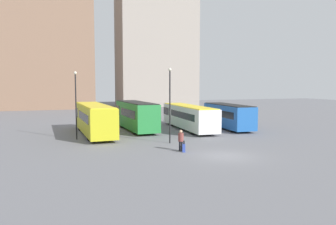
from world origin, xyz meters
name	(u,v)px	position (x,y,z in m)	size (l,w,h in m)	color
ground_plane	(225,156)	(0.00, 0.00, 0.00)	(160.00, 160.00, 0.00)	slate
building_block_left	(33,27)	(-15.55, 56.95, 17.75)	(24.79, 12.83, 35.51)	#7F604C
building_block_right	(156,45)	(12.53, 56.95, 14.91)	(18.77, 10.36, 29.82)	gray
bus_0	(94,118)	(-7.80, 13.75, 1.72)	(2.95, 12.18, 3.15)	gold
bus_1	(136,115)	(-2.87, 15.49, 1.76)	(2.80, 9.92, 3.25)	#237A38
bus_2	(188,116)	(3.12, 14.32, 1.53)	(3.05, 12.55, 2.78)	silver
bus_3	(228,115)	(7.80, 13.26, 1.57)	(2.99, 9.28, 2.89)	#1E56A3
traveler	(181,138)	(-2.37, 2.79, 0.98)	(0.56, 0.56, 1.66)	black
suitcase	(184,148)	(-2.32, 2.28, 0.32)	(0.36, 0.46, 0.92)	#334CB2
lamp_post_0	(170,100)	(-2.04, 6.29, 3.86)	(0.28, 0.28, 6.68)	black
lamp_post_1	(76,100)	(-9.77, 11.04, 3.74)	(0.28, 0.28, 6.46)	black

